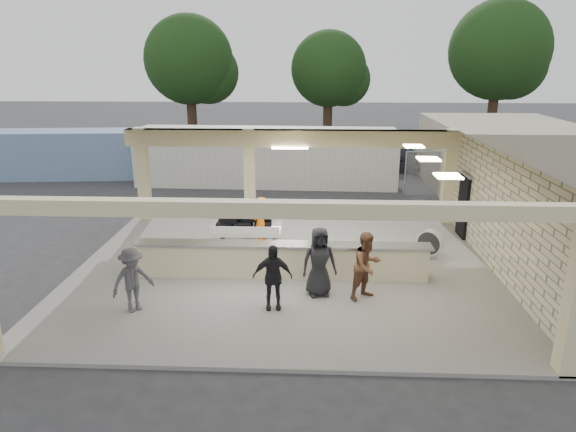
{
  "coord_description": "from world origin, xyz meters",
  "views": [
    {
      "loc": [
        0.75,
        -13.76,
        5.97
      ],
      "look_at": [
        0.09,
        1.0,
        1.41
      ],
      "focal_mm": 32.0,
      "sensor_mm": 36.0,
      "label": 1
    }
  ],
  "objects_px": {
    "drum_fan": "(430,243)",
    "passenger_d": "(319,262)",
    "car_white_b": "(495,165)",
    "car_dark": "(392,156)",
    "container_white": "(266,157)",
    "container_blue": "(64,154)",
    "car_white_a": "(486,165)",
    "luggage_cart": "(246,224)",
    "passenger_a": "(367,266)",
    "passenger_b": "(272,277)",
    "baggage_counter": "(282,260)",
    "baggage_handler": "(260,223)",
    "passenger_c": "(132,280)"
  },
  "relations": [
    {
      "from": "baggage_counter",
      "to": "drum_fan",
      "type": "xyz_separation_m",
      "value": [
        4.44,
        1.64,
        -0.01
      ]
    },
    {
      "from": "passenger_a",
      "to": "container_blue",
      "type": "height_order",
      "value": "container_blue"
    },
    {
      "from": "container_white",
      "to": "luggage_cart",
      "type": "bearing_deg",
      "value": -87.83
    },
    {
      "from": "car_white_b",
      "to": "car_dark",
      "type": "height_order",
      "value": "car_dark"
    },
    {
      "from": "passenger_a",
      "to": "passenger_b",
      "type": "xyz_separation_m",
      "value": [
        -2.33,
        -0.68,
        -0.06
      ]
    },
    {
      "from": "luggage_cart",
      "to": "passenger_b",
      "type": "xyz_separation_m",
      "value": [
        1.19,
        -4.42,
        0.13
      ]
    },
    {
      "from": "drum_fan",
      "to": "container_blue",
      "type": "relative_size",
      "value": 0.1
    },
    {
      "from": "container_blue",
      "to": "container_white",
      "type": "bearing_deg",
      "value": -11.6
    },
    {
      "from": "baggage_handler",
      "to": "car_dark",
      "type": "distance_m",
      "value": 14.64
    },
    {
      "from": "drum_fan",
      "to": "container_white",
      "type": "height_order",
      "value": "container_white"
    },
    {
      "from": "baggage_handler",
      "to": "container_blue",
      "type": "distance_m",
      "value": 15.29
    },
    {
      "from": "drum_fan",
      "to": "passenger_a",
      "type": "distance_m",
      "value": 3.67
    },
    {
      "from": "passenger_a",
      "to": "container_blue",
      "type": "bearing_deg",
      "value": 97.89
    },
    {
      "from": "car_white_a",
      "to": "car_white_b",
      "type": "bearing_deg",
      "value": -53.09
    },
    {
      "from": "passenger_d",
      "to": "container_white",
      "type": "distance_m",
      "value": 12.75
    },
    {
      "from": "container_white",
      "to": "container_blue",
      "type": "bearing_deg",
      "value": 175.69
    },
    {
      "from": "baggage_counter",
      "to": "drum_fan",
      "type": "relative_size",
      "value": 9.28
    },
    {
      "from": "container_white",
      "to": "passenger_a",
      "type": "bearing_deg",
      "value": -72.47
    },
    {
      "from": "passenger_a",
      "to": "passenger_c",
      "type": "distance_m",
      "value": 5.74
    },
    {
      "from": "luggage_cart",
      "to": "car_white_a",
      "type": "distance_m",
      "value": 15.21
    },
    {
      "from": "drum_fan",
      "to": "car_white_b",
      "type": "bearing_deg",
      "value": 98.52
    },
    {
      "from": "passenger_d",
      "to": "car_dark",
      "type": "relative_size",
      "value": 0.42
    },
    {
      "from": "baggage_handler",
      "to": "luggage_cart",
      "type": "bearing_deg",
      "value": -101.24
    },
    {
      "from": "baggage_counter",
      "to": "car_white_b",
      "type": "distance_m",
      "value": 16.95
    },
    {
      "from": "luggage_cart",
      "to": "container_white",
      "type": "distance_m",
      "value": 8.92
    },
    {
      "from": "drum_fan",
      "to": "passenger_a",
      "type": "height_order",
      "value": "passenger_a"
    },
    {
      "from": "luggage_cart",
      "to": "car_white_b",
      "type": "xyz_separation_m",
      "value": [
        11.67,
        10.91,
        -0.15
      ]
    },
    {
      "from": "container_white",
      "to": "passenger_b",
      "type": "bearing_deg",
      "value": -82.91
    },
    {
      "from": "luggage_cart",
      "to": "passenger_b",
      "type": "relative_size",
      "value": 1.35
    },
    {
      "from": "passenger_d",
      "to": "car_dark",
      "type": "height_order",
      "value": "passenger_d"
    },
    {
      "from": "baggage_handler",
      "to": "baggage_counter",
      "type": "bearing_deg",
      "value": 44.68
    },
    {
      "from": "car_dark",
      "to": "car_white_a",
      "type": "bearing_deg",
      "value": -74.77
    },
    {
      "from": "car_white_b",
      "to": "container_white",
      "type": "height_order",
      "value": "container_white"
    },
    {
      "from": "baggage_counter",
      "to": "car_white_a",
      "type": "distance_m",
      "value": 16.21
    },
    {
      "from": "passenger_d",
      "to": "luggage_cart",
      "type": "bearing_deg",
      "value": 110.45
    },
    {
      "from": "car_white_a",
      "to": "container_blue",
      "type": "height_order",
      "value": "container_blue"
    },
    {
      "from": "passenger_b",
      "to": "passenger_d",
      "type": "relative_size",
      "value": 0.9
    },
    {
      "from": "car_white_b",
      "to": "container_blue",
      "type": "distance_m",
      "value": 22.43
    },
    {
      "from": "passenger_b",
      "to": "car_white_b",
      "type": "bearing_deg",
      "value": 50.74
    },
    {
      "from": "passenger_c",
      "to": "car_white_b",
      "type": "distance_m",
      "value": 20.85
    },
    {
      "from": "car_white_a",
      "to": "car_dark",
      "type": "bearing_deg",
      "value": 62.16
    },
    {
      "from": "luggage_cart",
      "to": "baggage_handler",
      "type": "xyz_separation_m",
      "value": [
        0.51,
        -0.36,
        0.17
      ]
    },
    {
      "from": "car_dark",
      "to": "container_blue",
      "type": "height_order",
      "value": "container_blue"
    },
    {
      "from": "car_white_b",
      "to": "car_dark",
      "type": "relative_size",
      "value": 0.93
    },
    {
      "from": "baggage_handler",
      "to": "passenger_c",
      "type": "relative_size",
      "value": 1.07
    },
    {
      "from": "baggage_handler",
      "to": "car_white_b",
      "type": "relative_size",
      "value": 0.42
    },
    {
      "from": "drum_fan",
      "to": "passenger_d",
      "type": "relative_size",
      "value": 0.49
    },
    {
      "from": "car_white_a",
      "to": "container_white",
      "type": "height_order",
      "value": "container_white"
    },
    {
      "from": "luggage_cart",
      "to": "passenger_a",
      "type": "bearing_deg",
      "value": -47.13
    },
    {
      "from": "passenger_a",
      "to": "passenger_d",
      "type": "height_order",
      "value": "passenger_d"
    }
  ]
}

